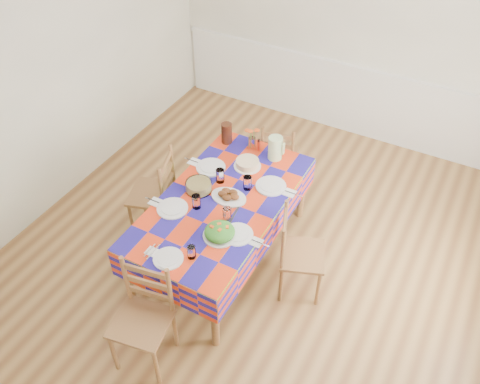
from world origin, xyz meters
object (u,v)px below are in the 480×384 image
at_px(green_pitcher, 275,148).
at_px(chair_far, 279,156).
at_px(chair_left, 156,194).
at_px(chair_right, 297,254).
at_px(meat_platter, 229,196).
at_px(chair_near, 143,318).
at_px(tea_pitcher, 227,133).
at_px(dining_table, 222,206).

xyz_separation_m(green_pitcher, chair_far, (-0.14, 0.44, -0.45)).
relative_size(chair_left, chair_right, 1.06).
xyz_separation_m(meat_platter, chair_near, (-0.05, -1.26, -0.29)).
height_order(tea_pitcher, chair_far, tea_pitcher).
bearing_deg(chair_far, meat_platter, 78.05).
xyz_separation_m(chair_near, chair_far, (0.02, 2.42, -0.06)).
height_order(green_pitcher, tea_pitcher, green_pitcher).
height_order(dining_table, chair_left, chair_left).
relative_size(tea_pitcher, chair_far, 0.26).
xyz_separation_m(chair_left, chair_right, (1.53, -0.03, -0.03)).
bearing_deg(meat_platter, dining_table, -128.27).
bearing_deg(chair_near, chair_far, 79.81).
height_order(chair_left, chair_right, chair_left).
relative_size(chair_near, chair_left, 1.00).
relative_size(tea_pitcher, chair_left, 0.22).
relative_size(green_pitcher, chair_left, 0.25).
distance_m(tea_pitcher, chair_near, 2.06).
xyz_separation_m(dining_table, tea_pitcher, (-0.39, 0.78, 0.19)).
height_order(meat_platter, green_pitcher, green_pitcher).
distance_m(chair_left, chair_right, 1.53).
xyz_separation_m(chair_near, chair_right, (0.78, 1.19, -0.03)).
bearing_deg(chair_left, tea_pitcher, 135.35).
bearing_deg(green_pitcher, dining_table, -101.20).
distance_m(dining_table, chair_right, 0.80).
distance_m(meat_platter, green_pitcher, 0.74).
bearing_deg(chair_far, green_pitcher, 94.68).
distance_m(tea_pitcher, chair_left, 0.93).
bearing_deg(dining_table, chair_far, 89.56).
xyz_separation_m(green_pitcher, chair_near, (-0.16, -1.98, -0.39)).
xyz_separation_m(chair_near, chair_left, (-0.76, 1.22, -0.00)).
height_order(chair_near, chair_left, chair_near).
xyz_separation_m(tea_pitcher, chair_far, (0.40, 0.43, -0.44)).
distance_m(chair_near, chair_far, 2.42).
height_order(meat_platter, chair_near, chair_near).
height_order(dining_table, chair_right, chair_right).
distance_m(green_pitcher, tea_pitcher, 0.54).
bearing_deg(meat_platter, chair_near, -92.30).
bearing_deg(meat_platter, chair_left, -177.14).
distance_m(tea_pitcher, chair_right, 1.46).
relative_size(tea_pitcher, chair_right, 0.24).
bearing_deg(chair_near, dining_table, 79.84).
bearing_deg(chair_left, chair_near, 13.46).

